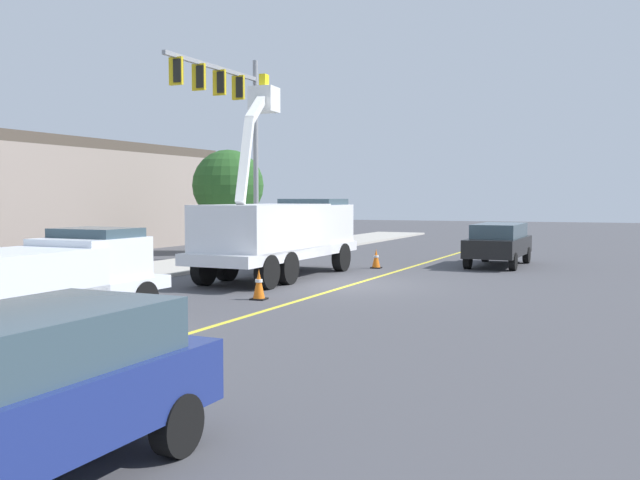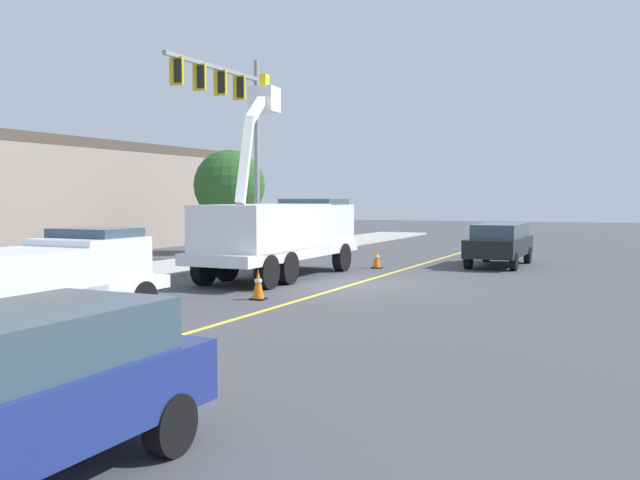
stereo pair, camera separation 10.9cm
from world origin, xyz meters
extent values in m
plane|color=#47474C|center=(0.00, 0.00, 0.00)|extent=(120.00, 120.00, 0.00)
cube|color=#B2ADA3|center=(0.79, 8.18, 0.06)|extent=(60.07, 9.35, 0.12)
cube|color=yellow|center=(0.00, 0.00, 0.00)|extent=(49.78, 4.96, 0.01)
cube|color=white|center=(1.22, 2.92, 0.90)|extent=(8.40, 3.28, 0.36)
cube|color=white|center=(3.83, 2.67, 1.67)|extent=(2.84, 2.59, 1.60)
cube|color=#384C56|center=(4.03, 2.65, 2.37)|extent=(2.00, 2.26, 0.64)
cube|color=white|center=(0.24, 3.02, 1.62)|extent=(5.46, 2.99, 1.80)
cube|color=white|center=(-0.50, 3.32, 3.93)|extent=(1.75, 0.66, 2.85)
cube|color=white|center=(1.45, 3.77, 5.85)|extent=(2.63, 0.86, 1.40)
cube|color=white|center=(2.68, 4.06, 6.28)|extent=(0.90, 0.90, 0.90)
cube|color=yellow|center=(2.68, 4.06, 6.88)|extent=(0.36, 0.24, 0.60)
cylinder|color=black|center=(4.19, 3.77, 0.52)|extent=(1.07, 0.44, 1.04)
cylinder|color=black|center=(3.97, 1.53, 0.52)|extent=(1.07, 0.44, 1.04)
cylinder|color=black|center=(-0.14, 4.18, 0.52)|extent=(1.07, 0.44, 1.04)
cylinder|color=black|center=(-0.36, 1.94, 0.52)|extent=(1.07, 0.44, 1.04)
cylinder|color=black|center=(-1.45, 4.31, 0.52)|extent=(1.07, 0.44, 1.04)
cylinder|color=black|center=(-1.66, 2.07, 0.52)|extent=(1.07, 0.44, 1.04)
cube|color=white|center=(-8.91, 3.90, 0.75)|extent=(5.78, 2.63, 0.30)
cube|color=white|center=(-7.69, 3.78, 1.30)|extent=(2.19, 2.12, 1.10)
cube|color=#384C56|center=(-7.49, 3.76, 1.78)|extent=(1.51, 1.88, 0.56)
cube|color=white|center=(-9.92, 4.00, 1.15)|extent=(3.55, 2.41, 1.10)
cylinder|color=black|center=(-6.98, 4.66, 0.42)|extent=(0.86, 0.38, 0.84)
cylinder|color=black|center=(-7.17, 2.78, 0.42)|extent=(0.86, 0.38, 0.84)
cylinder|color=black|center=(-10.85, 3.14, 0.42)|extent=(0.86, 0.38, 0.84)
cube|color=black|center=(7.98, -3.80, 0.79)|extent=(4.96, 2.35, 0.70)
cube|color=#384C56|center=(8.13, -3.82, 1.39)|extent=(3.60, 2.00, 0.60)
cylinder|color=black|center=(6.27, -4.50, 0.34)|extent=(0.70, 0.30, 0.68)
cylinder|color=black|center=(6.43, -2.80, 0.34)|extent=(0.70, 0.30, 0.68)
cylinder|color=black|center=(9.52, -4.81, 0.34)|extent=(0.70, 0.30, 0.68)
cylinder|color=black|center=(9.68, -3.11, 0.34)|extent=(0.70, 0.30, 0.68)
cube|color=#384C56|center=(-15.90, -1.50, 1.39)|extent=(3.60, 2.00, 0.60)
cylinder|color=black|center=(-14.51, -2.49, 0.34)|extent=(0.70, 0.30, 0.68)
cylinder|color=black|center=(-14.35, -0.79, 0.34)|extent=(0.70, 0.30, 0.68)
cube|color=black|center=(-12.18, 2.09, 0.02)|extent=(0.40, 0.40, 0.04)
cone|color=orange|center=(-12.18, 2.09, 0.37)|extent=(0.32, 0.32, 0.66)
cylinder|color=white|center=(-12.18, 2.09, 0.44)|extent=(0.20, 0.20, 0.08)
cube|color=black|center=(-3.70, 1.42, 0.02)|extent=(0.40, 0.40, 0.04)
cone|color=orange|center=(-3.70, 1.42, 0.43)|extent=(0.32, 0.32, 0.79)
cylinder|color=white|center=(-3.70, 1.42, 0.51)|extent=(0.20, 0.20, 0.08)
cube|color=black|center=(5.46, 0.58, 0.02)|extent=(0.40, 0.40, 0.04)
cone|color=orange|center=(5.46, 0.58, 0.39)|extent=(0.32, 0.32, 0.70)
cylinder|color=white|center=(5.46, 0.58, 0.46)|extent=(0.20, 0.20, 0.08)
cylinder|color=gray|center=(7.38, 6.54, 4.33)|extent=(0.22, 0.22, 8.67)
cube|color=gray|center=(4.18, 6.85, 7.86)|extent=(6.42, 0.78, 0.16)
cube|color=gold|center=(5.96, 6.67, 7.31)|extent=(0.17, 0.57, 1.00)
cube|color=black|center=(5.95, 6.57, 7.31)|extent=(0.23, 0.34, 0.84)
cube|color=gold|center=(4.54, 6.81, 7.31)|extent=(0.17, 0.57, 1.00)
cube|color=black|center=(4.53, 6.71, 7.31)|extent=(0.23, 0.34, 0.84)
cube|color=gold|center=(3.12, 6.95, 7.31)|extent=(0.17, 0.57, 1.00)
cube|color=black|center=(3.11, 6.85, 7.31)|extent=(0.23, 0.34, 0.84)
cube|color=gold|center=(1.69, 7.09, 7.31)|extent=(0.17, 0.57, 1.00)
cube|color=black|center=(1.68, 6.99, 7.31)|extent=(0.23, 0.34, 0.84)
cube|color=gray|center=(7.54, 17.98, 2.53)|extent=(21.43, 8.20, 5.06)
cube|color=#4C4238|center=(7.54, 17.98, 5.31)|extent=(21.43, 8.20, 0.50)
cylinder|color=brown|center=(10.11, 9.26, 1.05)|extent=(0.32, 0.32, 2.11)
sphere|color=#285623|center=(10.11, 9.26, 3.32)|extent=(3.47, 3.47, 3.47)
camera|label=1|loc=(-21.01, -6.39, 2.78)|focal=39.72mm
camera|label=2|loc=(-20.97, -6.49, 2.78)|focal=39.72mm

